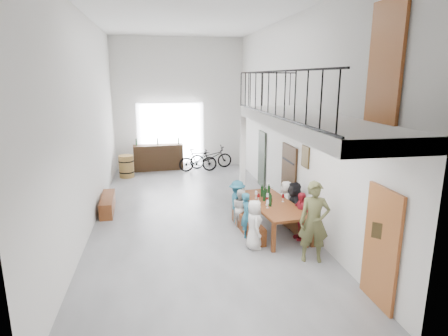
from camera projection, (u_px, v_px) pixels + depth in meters
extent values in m
plane|color=#5F5F61|center=(195.00, 214.00, 10.83)|extent=(12.00, 12.00, 0.00)
plane|color=silver|center=(179.00, 104.00, 15.92)|extent=(5.50, 0.00, 5.50)
plane|color=silver|center=(242.00, 174.00, 4.44)|extent=(5.50, 0.00, 5.50)
plane|color=silver|center=(87.00, 121.00, 9.71)|extent=(0.00, 12.00, 12.00)
plane|color=silver|center=(289.00, 118.00, 10.65)|extent=(0.00, 12.00, 12.00)
plane|color=white|center=(191.00, 11.00, 9.53)|extent=(12.00, 12.00, 0.00)
cube|color=white|center=(171.00, 136.00, 16.11)|extent=(2.80, 0.08, 2.80)
cube|color=#985325|center=(381.00, 248.00, 6.36)|extent=(0.06, 0.95, 2.10)
cube|color=#352414|center=(288.00, 180.00, 10.77)|extent=(0.06, 1.10, 2.00)
cube|color=#313B30|center=(262.00, 159.00, 13.45)|extent=(0.06, 0.80, 2.00)
cube|color=#985325|center=(385.00, 63.00, 6.02)|extent=(0.06, 0.90, 1.95)
cube|color=#44351B|center=(305.00, 157.00, 9.51)|extent=(0.04, 0.45, 0.55)
cylinder|color=white|center=(274.00, 125.00, 11.88)|extent=(0.04, 0.28, 0.28)
cube|color=silver|center=(309.00, 122.00, 7.41)|extent=(1.50, 5.60, 0.25)
cube|color=black|center=(275.00, 71.00, 7.05)|extent=(0.03, 5.60, 0.03)
cube|color=black|center=(274.00, 115.00, 7.25)|extent=(0.03, 5.60, 0.03)
cube|color=black|center=(269.00, 73.00, 9.83)|extent=(1.50, 0.03, 0.03)
cube|color=silver|center=(242.00, 168.00, 10.29)|extent=(0.14, 0.14, 2.88)
cube|color=brown|center=(272.00, 204.00, 9.43)|extent=(1.28, 2.54, 0.06)
cube|color=brown|center=(274.00, 237.00, 8.43)|extent=(0.09, 0.09, 0.73)
cube|color=brown|center=(307.00, 233.00, 8.67)|extent=(0.09, 0.09, 0.73)
cube|color=brown|center=(242.00, 207.00, 10.38)|extent=(0.09, 0.09, 0.73)
cube|color=brown|center=(270.00, 204.00, 10.62)|extent=(0.09, 0.09, 0.73)
cube|color=brown|center=(248.00, 225.00, 9.54)|extent=(0.46, 1.88, 0.43)
cube|color=brown|center=(295.00, 222.00, 9.66)|extent=(0.55, 2.08, 0.48)
cylinder|color=black|center=(266.00, 193.00, 9.62)|extent=(0.07, 0.07, 0.35)
cylinder|color=black|center=(269.00, 190.00, 9.90)|extent=(0.07, 0.07, 0.35)
cylinder|color=black|center=(264.00, 194.00, 9.53)|extent=(0.07, 0.07, 0.35)
cylinder|color=black|center=(270.00, 199.00, 9.14)|extent=(0.07, 0.07, 0.35)
cylinder|color=black|center=(262.00, 191.00, 9.85)|extent=(0.07, 0.07, 0.35)
cube|color=brown|center=(108.00, 204.00, 11.04)|extent=(0.43, 1.64, 0.46)
cylinder|color=olive|center=(126.00, 166.00, 14.78)|extent=(0.58, 0.58, 0.87)
cylinder|color=black|center=(127.00, 172.00, 14.83)|extent=(0.59, 0.59, 0.05)
cylinder|color=black|center=(126.00, 161.00, 14.72)|extent=(0.59, 0.59, 0.05)
cube|color=#352414|center=(158.00, 157.00, 15.94)|extent=(2.09, 0.71, 1.09)
cylinder|color=black|center=(136.00, 142.00, 15.60)|extent=(0.06, 0.06, 0.28)
cylinder|color=black|center=(158.00, 141.00, 15.80)|extent=(0.06, 0.06, 0.28)
cylinder|color=black|center=(179.00, 141.00, 15.97)|extent=(0.06, 0.06, 0.28)
imported|color=white|center=(254.00, 224.00, 8.58)|extent=(0.38, 0.58, 1.17)
imported|color=#276983|center=(247.00, 215.00, 9.22)|extent=(0.34, 0.45, 1.13)
imported|color=white|center=(241.00, 208.00, 9.84)|extent=(0.56, 0.62, 1.03)
imported|color=#276983|center=(237.00, 202.00, 10.12)|extent=(0.54, 0.82, 1.18)
imported|color=maroon|center=(301.00, 216.00, 9.07)|extent=(0.42, 0.74, 1.20)
imported|color=black|center=(294.00, 205.00, 9.73)|extent=(0.61, 1.22, 1.26)
imported|color=white|center=(286.00, 202.00, 10.16)|extent=(0.41, 0.59, 1.16)
imported|color=brown|center=(314.00, 222.00, 7.92)|extent=(0.73, 0.58, 1.77)
imported|color=#214F1B|center=(267.00, 193.00, 12.10)|extent=(0.43, 0.38, 0.47)
imported|color=black|center=(211.00, 157.00, 16.25)|extent=(1.88, 0.76, 0.97)
imported|color=black|center=(198.00, 160.00, 15.66)|extent=(1.61, 0.48, 0.96)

